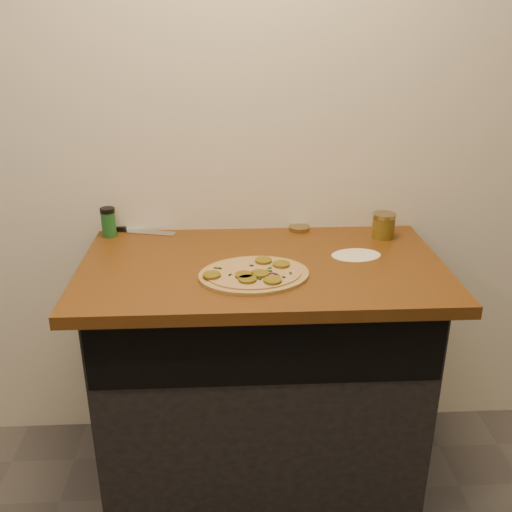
{
  "coord_description": "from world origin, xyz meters",
  "views": [
    {
      "loc": [
        -0.11,
        -0.31,
        1.65
      ],
      "look_at": [
        -0.02,
        1.35,
        0.95
      ],
      "focal_mm": 40.0,
      "sensor_mm": 36.0,
      "label": 1
    }
  ],
  "objects": [
    {
      "name": "pizza",
      "position": [
        -0.03,
        1.31,
        0.91
      ],
      "size": [
        0.39,
        0.39,
        0.02
      ],
      "color": "tan",
      "rests_on": "countertop"
    },
    {
      "name": "cabinet",
      "position": [
        0.0,
        1.45,
        0.43
      ],
      "size": [
        1.1,
        0.6,
        0.86
      ],
      "primitive_type": "cube",
      "color": "black",
      "rests_on": "ground"
    },
    {
      "name": "spice_shaker",
      "position": [
        -0.55,
        1.7,
        0.95
      ],
      "size": [
        0.05,
        0.05,
        0.11
      ],
      "color": "#1D5C28",
      "rests_on": "countertop"
    },
    {
      "name": "mason_jar_lid",
      "position": [
        0.16,
        1.72,
        0.91
      ],
      "size": [
        0.09,
        0.09,
        0.02
      ],
      "primitive_type": "cylinder",
      "rotation": [
        0.0,
        0.0,
        -0.17
      ],
      "color": "#938355",
      "rests_on": "countertop"
    },
    {
      "name": "chefs_knife",
      "position": [
        -0.49,
        1.74,
        0.91
      ],
      "size": [
        0.31,
        0.11,
        0.02
      ],
      "color": "#B7BAC1",
      "rests_on": "countertop"
    },
    {
      "name": "countertop",
      "position": [
        0.0,
        1.42,
        0.88
      ],
      "size": [
        1.2,
        0.7,
        0.04
      ],
      "primitive_type": "cube",
      "color": "brown",
      "rests_on": "cabinet"
    },
    {
      "name": "salsa_jar",
      "position": [
        0.46,
        1.63,
        0.95
      ],
      "size": [
        0.08,
        0.08,
        0.09
      ],
      "color": "maroon",
      "rests_on": "countertop"
    },
    {
      "name": "flour_spill",
      "position": [
        0.32,
        1.46,
        0.9
      ],
      "size": [
        0.19,
        0.19,
        0.0
      ],
      "primitive_type": "cylinder",
      "rotation": [
        0.0,
        0.0,
        0.13
      ],
      "color": "silver",
      "rests_on": "countertop"
    }
  ]
}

